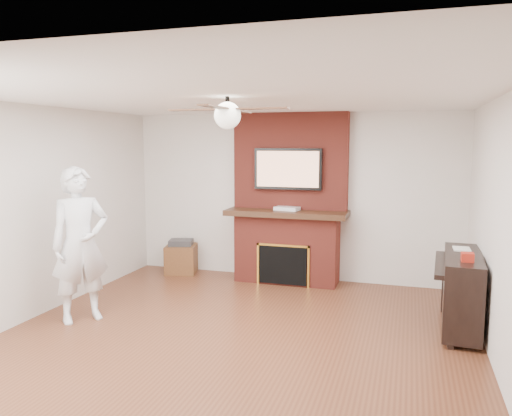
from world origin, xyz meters
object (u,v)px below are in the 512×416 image
(person, at_px, (80,245))
(side_table, at_px, (181,257))
(piano, at_px, (461,289))
(fireplace, at_px, (288,215))

(person, bearing_deg, side_table, 34.35)
(piano, bearing_deg, fireplace, 152.46)
(side_table, height_order, piano, piano)
(fireplace, relative_size, side_table, 4.40)
(piano, bearing_deg, person, -163.42)
(side_table, bearing_deg, piano, -32.87)
(side_table, xyz_separation_m, piano, (4.02, -1.30, 0.21))
(fireplace, distance_m, piano, 2.72)
(fireplace, bearing_deg, side_table, -177.78)
(side_table, bearing_deg, person, -108.94)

